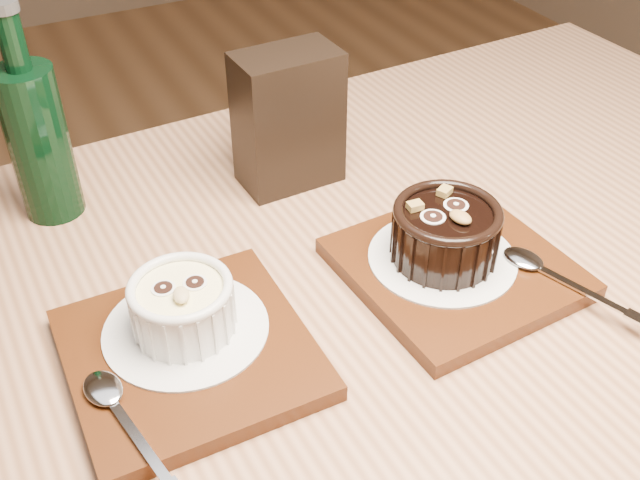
# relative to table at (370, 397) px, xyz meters

# --- Properties ---
(table) EXTENTS (1.23, 0.85, 0.75)m
(table) POSITION_rel_table_xyz_m (0.00, 0.00, 0.00)
(table) COLOR #8C5C3D
(table) RESTS_ON ground
(tray_left) EXTENTS (0.18, 0.18, 0.01)m
(tray_left) POSITION_rel_table_xyz_m (-0.15, 0.03, 0.10)
(tray_left) COLOR #4A220C
(tray_left) RESTS_ON table
(doily_left) EXTENTS (0.13, 0.13, 0.00)m
(doily_left) POSITION_rel_table_xyz_m (-0.14, 0.05, 0.11)
(doily_left) COLOR white
(doily_left) RESTS_ON tray_left
(ramekin_white) EXTENTS (0.08, 0.08, 0.05)m
(ramekin_white) POSITION_rel_table_xyz_m (-0.14, 0.05, 0.13)
(ramekin_white) COLOR white
(ramekin_white) RESTS_ON doily_left
(spoon_left) EXTENTS (0.05, 0.14, 0.01)m
(spoon_left) POSITION_rel_table_xyz_m (-0.21, -0.02, 0.11)
(spoon_left) COLOR silver
(spoon_left) RESTS_ON tray_left
(tray_right) EXTENTS (0.19, 0.19, 0.01)m
(tray_right) POSITION_rel_table_xyz_m (0.09, 0.02, 0.10)
(tray_right) COLOR #4A220C
(tray_right) RESTS_ON table
(doily_right) EXTENTS (0.13, 0.13, 0.00)m
(doily_right) POSITION_rel_table_xyz_m (0.09, 0.03, 0.11)
(doily_right) COLOR white
(doily_right) RESTS_ON tray_right
(ramekin_dark) EXTENTS (0.09, 0.09, 0.06)m
(ramekin_dark) POSITION_rel_table_xyz_m (0.09, 0.03, 0.14)
(ramekin_dark) COLOR black
(ramekin_dark) RESTS_ON doily_right
(spoon_right) EXTENTS (0.07, 0.14, 0.01)m
(spoon_right) POSITION_rel_table_xyz_m (0.16, -0.04, 0.11)
(spoon_right) COLOR silver
(spoon_right) RESTS_ON tray_right
(condiment_stand) EXTENTS (0.10, 0.06, 0.14)m
(condiment_stand) POSITION_rel_table_xyz_m (0.03, 0.23, 0.16)
(condiment_stand) COLOR black
(condiment_stand) RESTS_ON table
(green_bottle) EXTENTS (0.06, 0.06, 0.21)m
(green_bottle) POSITION_rel_table_xyz_m (-0.20, 0.28, 0.17)
(green_bottle) COLOR black
(green_bottle) RESTS_ON table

